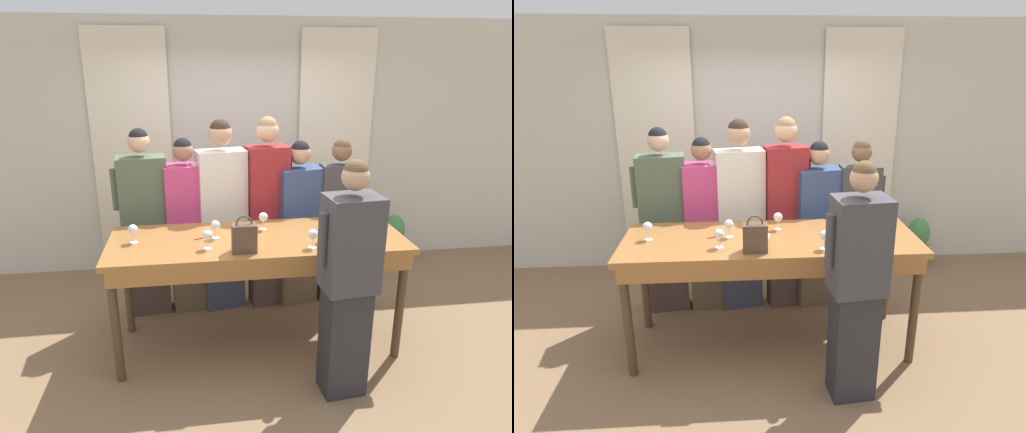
# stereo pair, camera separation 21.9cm
# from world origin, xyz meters

# --- Properties ---
(ground_plane) EXTENTS (18.00, 18.00, 0.00)m
(ground_plane) POSITION_xyz_m (0.00, 0.00, 0.00)
(ground_plane) COLOR #846647
(wall_back) EXTENTS (12.00, 0.06, 2.80)m
(wall_back) POSITION_xyz_m (0.00, 1.77, 1.40)
(wall_back) COLOR beige
(wall_back) RESTS_ON ground_plane
(curtain_panel_left) EXTENTS (0.85, 0.03, 2.69)m
(curtain_panel_left) POSITION_xyz_m (-1.14, 1.70, 1.34)
(curtain_panel_left) COLOR #EFE5C6
(curtain_panel_left) RESTS_ON ground_plane
(curtain_panel_right) EXTENTS (0.85, 0.03, 2.69)m
(curtain_panel_right) POSITION_xyz_m (1.14, 1.70, 1.34)
(curtain_panel_right) COLOR #EFE5C6
(curtain_panel_right) RESTS_ON ground_plane
(tasting_bar) EXTENTS (2.38, 0.84, 1.00)m
(tasting_bar) POSITION_xyz_m (0.00, -0.03, 0.89)
(tasting_bar) COLOR #9E6633
(tasting_bar) RESTS_ON ground_plane
(wine_bottle) EXTENTS (0.07, 0.07, 0.30)m
(wine_bottle) POSITION_xyz_m (0.96, 0.28, 1.11)
(wine_bottle) COLOR black
(wine_bottle) RESTS_ON tasting_bar
(handbag) EXTENTS (0.18, 0.11, 0.29)m
(handbag) POSITION_xyz_m (-0.14, -0.28, 1.11)
(handbag) COLOR brown
(handbag) RESTS_ON tasting_bar
(wine_glass_front_left) EXTENTS (0.08, 0.08, 0.15)m
(wine_glass_front_left) POSITION_xyz_m (0.39, -0.27, 1.10)
(wine_glass_front_left) COLOR white
(wine_glass_front_left) RESTS_ON tasting_bar
(wine_glass_front_mid) EXTENTS (0.08, 0.08, 0.15)m
(wine_glass_front_mid) POSITION_xyz_m (-0.41, -0.18, 1.10)
(wine_glass_front_mid) COLOR white
(wine_glass_front_mid) RESTS_ON tasting_bar
(wine_glass_front_right) EXTENTS (0.08, 0.08, 0.15)m
(wine_glass_front_right) POSITION_xyz_m (-0.34, 0.03, 1.10)
(wine_glass_front_right) COLOR white
(wine_glass_front_right) RESTS_ON tasting_bar
(wine_glass_center_left) EXTENTS (0.08, 0.08, 0.15)m
(wine_glass_center_left) POSITION_xyz_m (0.49, -0.37, 1.10)
(wine_glass_center_left) COLOR white
(wine_glass_center_left) RESTS_ON tasting_bar
(wine_glass_center_mid) EXTENTS (0.08, 0.08, 0.15)m
(wine_glass_center_mid) POSITION_xyz_m (-0.98, 0.02, 1.10)
(wine_glass_center_mid) COLOR white
(wine_glass_center_mid) RESTS_ON tasting_bar
(wine_glass_center_right) EXTENTS (0.08, 0.08, 0.15)m
(wine_glass_center_right) POSITION_xyz_m (0.07, 0.18, 1.10)
(wine_glass_center_right) COLOR white
(wine_glass_center_right) RESTS_ON tasting_bar
(wine_glass_back_left) EXTENTS (0.08, 0.08, 0.15)m
(wine_glass_back_left) POSITION_xyz_m (0.51, -0.17, 1.10)
(wine_glass_back_left) COLOR white
(wine_glass_back_left) RESTS_ON tasting_bar
(napkin) EXTENTS (0.19, 0.19, 0.00)m
(napkin) POSITION_xyz_m (-0.09, 0.02, 1.00)
(napkin) COLOR white
(napkin) RESTS_ON tasting_bar
(pen) EXTENTS (0.12, 0.06, 0.01)m
(pen) POSITION_xyz_m (-0.45, 0.03, 1.00)
(pen) COLOR maroon
(pen) RESTS_ON tasting_bar
(guest_olive_jacket) EXTENTS (0.55, 0.31, 1.80)m
(guest_olive_jacket) POSITION_xyz_m (-0.96, 0.70, 0.91)
(guest_olive_jacket) COLOR #473833
(guest_olive_jacket) RESTS_ON ground_plane
(guest_pink_top) EXTENTS (0.49, 0.30, 1.70)m
(guest_pink_top) POSITION_xyz_m (-0.58, 0.70, 0.87)
(guest_pink_top) COLOR brown
(guest_pink_top) RESTS_ON ground_plane
(guest_cream_sweater) EXTENTS (0.56, 0.32, 1.86)m
(guest_cream_sweater) POSITION_xyz_m (-0.24, 0.70, 0.96)
(guest_cream_sweater) COLOR #383D51
(guest_cream_sweater) RESTS_ON ground_plane
(guest_striped_shirt) EXTENTS (0.49, 0.30, 1.88)m
(guest_striped_shirt) POSITION_xyz_m (0.19, 0.70, 0.98)
(guest_striped_shirt) COLOR #473833
(guest_striped_shirt) RESTS_ON ground_plane
(guest_navy_coat) EXTENTS (0.55, 0.36, 1.65)m
(guest_navy_coat) POSITION_xyz_m (0.50, 0.70, 0.83)
(guest_navy_coat) COLOR brown
(guest_navy_coat) RESTS_ON ground_plane
(guest_beige_cap) EXTENTS (0.49, 0.21, 1.66)m
(guest_beige_cap) POSITION_xyz_m (0.91, 0.70, 0.86)
(guest_beige_cap) COLOR #473833
(guest_beige_cap) RESTS_ON ground_plane
(host_pouring) EXTENTS (0.48, 0.31, 1.76)m
(host_pouring) POSITION_xyz_m (0.54, -0.68, 0.89)
(host_pouring) COLOR #28282D
(host_pouring) RESTS_ON ground_plane
(potted_plant) EXTENTS (0.25, 0.25, 0.60)m
(potted_plant) POSITION_xyz_m (1.87, 1.46, 0.30)
(potted_plant) COLOR #4C4C51
(potted_plant) RESTS_ON ground_plane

